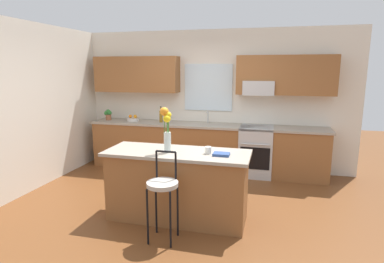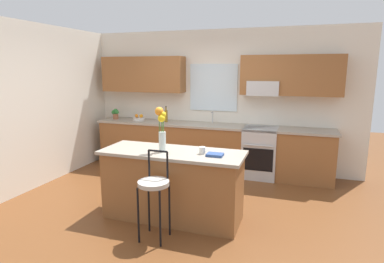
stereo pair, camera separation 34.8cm
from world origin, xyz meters
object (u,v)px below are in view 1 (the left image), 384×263
object	(u,v)px
flower_vase	(167,126)
mug_ceramic	(208,150)
oven_range	(256,151)
fruit_bowl_oranges	(133,119)
bottle_olive_oil	(161,116)
cookbook	(221,154)
bar_stool_near	(163,188)
kitchen_island	(177,185)
potted_plant_small	(108,114)

from	to	relation	value
flower_vase	mug_ceramic	world-z (taller)	flower_vase
oven_range	fruit_bowl_oranges	bearing A→B (deg)	179.43
mug_ceramic	bottle_olive_oil	bearing A→B (deg)	123.52
fruit_bowl_oranges	bottle_olive_oil	size ratio (longest dim) A/B	0.77
cookbook	mug_ceramic	bearing A→B (deg)	165.74
bar_stool_near	cookbook	bearing A→B (deg)	41.38
oven_range	bar_stool_near	xyz separation A→B (m)	(-0.89, -2.62, 0.18)
fruit_bowl_oranges	kitchen_island	bearing A→B (deg)	-52.77
flower_vase	bottle_olive_oil	world-z (taller)	flower_vase
flower_vase	bottle_olive_oil	size ratio (longest dim) A/B	1.84
bar_stool_near	flower_vase	world-z (taller)	flower_vase
bar_stool_near	kitchen_island	bearing A→B (deg)	90.00
bottle_olive_oil	fruit_bowl_oranges	bearing A→B (deg)	180.00
mug_ceramic	fruit_bowl_oranges	size ratio (longest dim) A/B	0.37
oven_range	bar_stool_near	size ratio (longest dim) A/B	0.88
bar_stool_near	flower_vase	xyz separation A→B (m)	(-0.11, 0.49, 0.62)
cookbook	flower_vase	bearing A→B (deg)	-178.32
kitchen_island	potted_plant_small	world-z (taller)	potted_plant_small
flower_vase	bar_stool_near	bearing A→B (deg)	-77.28
fruit_bowl_oranges	oven_range	bearing A→B (deg)	-0.57
kitchen_island	bar_stool_near	distance (m)	0.59
bar_stool_near	fruit_bowl_oranges	size ratio (longest dim) A/B	4.34
flower_vase	mug_ceramic	distance (m)	0.60
flower_vase	oven_range	bearing A→B (deg)	64.74
oven_range	fruit_bowl_oranges	size ratio (longest dim) A/B	3.83
fruit_bowl_oranges	bar_stool_near	bearing A→B (deg)	-59.14
kitchen_island	potted_plant_small	bearing A→B (deg)	135.72
kitchen_island	bottle_olive_oil	xyz separation A→B (m)	(-0.98, 2.08, 0.58)
bottle_olive_oil	potted_plant_small	world-z (taller)	bottle_olive_oil
kitchen_island	bottle_olive_oil	size ratio (longest dim) A/B	5.96
oven_range	potted_plant_small	size ratio (longest dim) A/B	4.20
mug_ceramic	bottle_olive_oil	xyz separation A→B (m)	(-1.38, 2.09, 0.08)
mug_ceramic	cookbook	world-z (taller)	mug_ceramic
fruit_bowl_oranges	potted_plant_small	xyz separation A→B (m)	(-0.55, 0.00, 0.08)
oven_range	mug_ceramic	size ratio (longest dim) A/B	10.22
cookbook	bottle_olive_oil	bearing A→B (deg)	126.15
bottle_olive_oil	cookbook	bearing A→B (deg)	-53.85
fruit_bowl_oranges	potted_plant_small	world-z (taller)	potted_plant_small
kitchen_island	flower_vase	xyz separation A→B (m)	(-0.11, -0.07, 0.79)
kitchen_island	cookbook	xyz separation A→B (m)	(0.58, -0.05, 0.47)
mug_ceramic	bottle_olive_oil	world-z (taller)	bottle_olive_oil
oven_range	kitchen_island	world-z (taller)	same
oven_range	potted_plant_small	xyz separation A→B (m)	(-3.03, 0.03, 0.58)
fruit_bowl_oranges	potted_plant_small	distance (m)	0.56
flower_vase	potted_plant_small	distance (m)	2.96
bottle_olive_oil	potted_plant_small	distance (m)	1.16
oven_range	bottle_olive_oil	world-z (taller)	bottle_olive_oil
flower_vase	mug_ceramic	size ratio (longest dim) A/B	6.40
oven_range	flower_vase	size ratio (longest dim) A/B	1.60
oven_range	fruit_bowl_oranges	distance (m)	2.52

